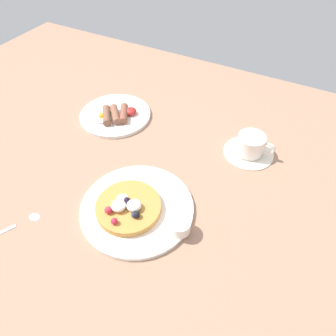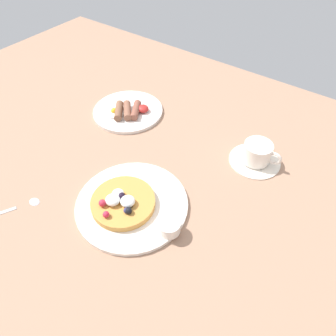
# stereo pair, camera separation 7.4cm
# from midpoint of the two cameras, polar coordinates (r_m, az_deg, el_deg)

# --- Properties ---
(ground_plane) EXTENTS (1.90, 1.31, 0.03)m
(ground_plane) POSITION_cam_midpoint_polar(r_m,az_deg,el_deg) (0.82, -1.75, -2.01)
(ground_plane) COLOR #9F765D
(pancake_plate) EXTENTS (0.27, 0.27, 0.01)m
(pancake_plate) POSITION_cam_midpoint_polar(r_m,az_deg,el_deg) (0.74, -3.88, -6.86)
(pancake_plate) COLOR white
(pancake_plate) RESTS_ON ground_plane
(pancake_with_berries) EXTENTS (0.15, 0.15, 0.04)m
(pancake_with_berries) POSITION_cam_midpoint_polar(r_m,az_deg,el_deg) (0.73, -5.59, -6.48)
(pancake_with_berries) COLOR #C8893D
(pancake_with_berries) RESTS_ON pancake_plate
(syrup_ramekin) EXTENTS (0.05, 0.05, 0.03)m
(syrup_ramekin) POSITION_cam_midpoint_polar(r_m,az_deg,el_deg) (0.68, 3.36, -10.94)
(syrup_ramekin) COLOR white
(syrup_ramekin) RESTS_ON pancake_plate
(breakfast_plate) EXTENTS (0.22, 0.22, 0.01)m
(breakfast_plate) POSITION_cam_midpoint_polar(r_m,az_deg,el_deg) (1.02, -5.36, 10.40)
(breakfast_plate) COLOR white
(breakfast_plate) RESTS_ON ground_plane
(fried_breakfast) EXTENTS (0.12, 0.11, 0.03)m
(fried_breakfast) POSITION_cam_midpoint_polar(r_m,az_deg,el_deg) (0.99, -5.45, 10.51)
(fried_breakfast) COLOR brown
(fried_breakfast) RESTS_ON breakfast_plate
(coffee_saucer) EXTENTS (0.14, 0.14, 0.01)m
(coffee_saucer) POSITION_cam_midpoint_polar(r_m,az_deg,el_deg) (0.89, 18.12, 1.25)
(coffee_saucer) COLOR white
(coffee_saucer) RESTS_ON ground_plane
(coffee_cup) EXTENTS (0.11, 0.08, 0.05)m
(coffee_cup) POSITION_cam_midpoint_polar(r_m,az_deg,el_deg) (0.86, 18.70, 2.68)
(coffee_cup) COLOR white
(coffee_cup) RESTS_ON coffee_saucer
(teaspoon) EXTENTS (0.08, 0.12, 0.01)m
(teaspoon) POSITION_cam_midpoint_polar(r_m,az_deg,el_deg) (0.81, -23.24, -6.57)
(teaspoon) COLOR silver
(teaspoon) RESTS_ON ground_plane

